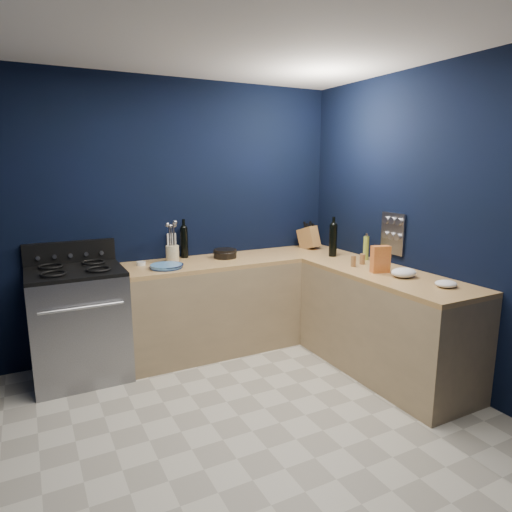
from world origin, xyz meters
TOP-DOWN VIEW (x-y plane):
  - floor at (0.00, 0.00)m, footprint 3.50×3.50m
  - ceiling at (0.00, 0.00)m, footprint 3.50×3.50m
  - wall_back at (0.00, 1.76)m, footprint 3.50×0.02m
  - wall_right at (1.76, 0.00)m, footprint 0.02×3.50m
  - cab_back at (0.60, 1.44)m, footprint 2.30×0.63m
  - top_back at (0.60, 1.44)m, footprint 2.30×0.63m
  - cab_right at (1.44, 0.29)m, footprint 0.63×1.67m
  - top_right at (1.44, 0.29)m, footprint 0.63×1.67m
  - gas_range at (-0.93, 1.42)m, footprint 0.76×0.66m
  - oven_door at (-0.93, 1.10)m, footprint 0.59×0.02m
  - cooktop at (-0.93, 1.42)m, footprint 0.76×0.66m
  - backguard at (-0.93, 1.72)m, footprint 0.76×0.06m
  - spice_panel at (1.74, 0.55)m, footprint 0.02×0.28m
  - wall_outlet at (0.00, 1.74)m, footprint 0.09×0.02m
  - plate_stack at (-0.18, 1.32)m, footprint 0.34×0.34m
  - ramekin at (-0.35, 1.55)m, footprint 0.11×0.11m
  - utensil_crock at (-0.05, 1.56)m, footprint 0.15×0.15m
  - wine_bottle_back at (0.11, 1.69)m, footprint 0.08×0.08m
  - lemon_basket at (0.46, 1.50)m, footprint 0.27×0.27m
  - knife_block at (1.48, 1.55)m, footprint 0.18×0.29m
  - wine_bottle_right at (1.45, 1.07)m, footprint 0.10×0.10m
  - oil_bottle at (1.63, 0.78)m, footprint 0.07×0.07m
  - spice_jar_near at (1.33, 0.61)m, footprint 0.05×0.05m
  - spice_jar_far at (1.47, 0.65)m, footprint 0.05×0.05m
  - crouton_bag at (1.39, 0.33)m, footprint 0.17×0.11m
  - towel_front at (1.45, 0.11)m, footprint 0.27×0.25m
  - towel_end at (1.51, -0.26)m, footprint 0.22×0.21m

SIDE VIEW (x-z plane):
  - floor at x=0.00m, z-range -0.02..0.00m
  - cab_back at x=0.60m, z-range 0.00..0.86m
  - cab_right at x=1.44m, z-range 0.00..0.86m
  - oven_door at x=-0.93m, z-range 0.24..0.66m
  - gas_range at x=-0.93m, z-range 0.00..0.92m
  - top_back at x=0.60m, z-range 0.86..0.90m
  - top_right at x=1.44m, z-range 0.86..0.90m
  - ramekin at x=-0.35m, z-range 0.90..0.93m
  - plate_stack at x=-0.18m, z-range 0.90..0.94m
  - towel_end at x=1.51m, z-range 0.90..0.95m
  - cooktop at x=-0.93m, z-range 0.92..0.95m
  - towel_front at x=1.45m, z-range 0.90..0.98m
  - lemon_basket at x=0.46m, z-range 0.90..0.99m
  - spice_jar_far at x=1.47m, z-range 0.90..1.00m
  - spice_jar_near at x=1.33m, z-range 0.90..1.00m
  - utensil_crock at x=-0.05m, z-range 0.90..1.05m
  - knife_block at x=1.48m, z-range 0.87..1.15m
  - oil_bottle at x=1.63m, z-range 0.90..1.13m
  - crouton_bag at x=1.39m, z-range 0.90..1.13m
  - backguard at x=-0.93m, z-range 0.94..1.14m
  - wine_bottle_back at x=0.11m, z-range 0.90..1.20m
  - wine_bottle_right at x=1.45m, z-range 0.90..1.22m
  - wall_outlet at x=0.00m, z-range 1.02..1.15m
  - spice_panel at x=1.74m, z-range 0.99..1.37m
  - wall_back at x=0.00m, z-range 0.00..2.60m
  - wall_right at x=1.76m, z-range 0.00..2.60m
  - ceiling at x=0.00m, z-range 2.60..2.62m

